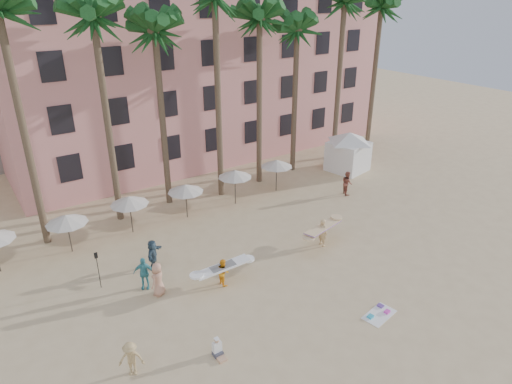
{
  "coord_description": "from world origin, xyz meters",
  "views": [
    {
      "loc": [
        -13.38,
        -14.11,
        15.05
      ],
      "look_at": [
        0.48,
        6.0,
        4.0
      ],
      "focal_mm": 32.0,
      "sensor_mm": 36.0,
      "label": 1
    }
  ],
  "objects": [
    {
      "name": "carrier_white",
      "position": [
        -2.98,
        4.16,
        0.86
      ],
      "size": [
        3.17,
        0.97,
        1.55
      ],
      "color": "#FFA61A",
      "rests_on": "ground"
    },
    {
      "name": "paddle",
      "position": [
        -8.69,
        7.65,
        1.41
      ],
      "size": [
        0.18,
        0.04,
        2.23
      ],
      "color": "black",
      "rests_on": "ground"
    },
    {
      "name": "seated_man",
      "position": [
        -5.96,
        -0.37,
        0.32
      ],
      "size": [
        0.41,
        0.72,
        0.93
      ],
      "color": "#3F3F4C",
      "rests_on": "ground"
    },
    {
      "name": "ground",
      "position": [
        0.0,
        0.0,
        0.0
      ],
      "size": [
        120.0,
        120.0,
        0.0
      ],
      "primitive_type": "plane",
      "color": "#D1B789",
      "rests_on": "ground"
    },
    {
      "name": "pink_hotel",
      "position": [
        7.0,
        26.0,
        8.0
      ],
      "size": [
        35.0,
        14.0,
        16.0
      ],
      "primitive_type": "cube",
      "color": "#DF8988",
      "rests_on": "ground"
    },
    {
      "name": "palm_row",
      "position": [
        0.51,
        15.0,
        12.97
      ],
      "size": [
        44.4,
        5.4,
        16.3
      ],
      "color": "brown",
      "rests_on": "ground"
    },
    {
      "name": "carrier_yellow",
      "position": [
        4.31,
        4.14,
        1.05
      ],
      "size": [
        3.46,
        1.72,
        1.86
      ],
      "color": "tan",
      "rests_on": "ground"
    },
    {
      "name": "beach_towel",
      "position": [
        2.15,
        -2.51,
        0.03
      ],
      "size": [
        1.95,
        1.3,
        0.14
      ],
      "color": "white",
      "rests_on": "ground"
    },
    {
      "name": "umbrella_row",
      "position": [
        -3.0,
        12.5,
        2.33
      ],
      "size": [
        22.5,
        2.7,
        2.73
      ],
      "color": "#332B23",
      "rests_on": "ground"
    },
    {
      "name": "cabana",
      "position": [
        14.91,
        12.6,
        2.07
      ],
      "size": [
        5.3,
        5.3,
        3.5
      ],
      "color": "white",
      "rests_on": "ground"
    },
    {
      "name": "beachgoers",
      "position": [
        -3.12,
        6.07,
        0.91
      ],
      "size": [
        21.79,
        9.24,
        1.92
      ],
      "color": "tan",
      "rests_on": "ground"
    }
  ]
}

